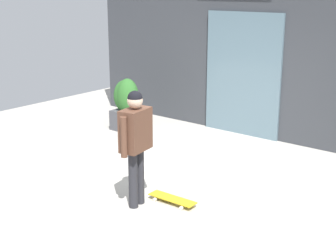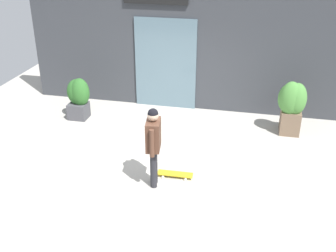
# 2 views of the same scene
# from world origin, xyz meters

# --- Properties ---
(ground_plane) EXTENTS (12.00, 12.00, 0.00)m
(ground_plane) POSITION_xyz_m (0.00, 0.00, 0.00)
(ground_plane) COLOR #B2ADA3
(building_facade) EXTENTS (8.61, 0.31, 3.27)m
(building_facade) POSITION_xyz_m (-0.02, 2.94, 1.63)
(building_facade) COLOR #383A3F
(building_facade) RESTS_ON ground_plane
(skateboarder) EXTENTS (0.33, 0.64, 1.65)m
(skateboarder) POSITION_xyz_m (0.24, -1.13, 1.01)
(skateboarder) COLOR #28282D
(skateboarder) RESTS_ON ground_plane
(skateboard) EXTENTS (0.74, 0.27, 0.08)m
(skateboard) POSITION_xyz_m (0.59, -0.77, 0.06)
(skateboard) COLOR gold
(skateboard) RESTS_ON ground_plane
(planter_box_right) EXTENTS (0.63, 0.51, 1.12)m
(planter_box_right) POSITION_xyz_m (-2.49, 1.52, 0.62)
(planter_box_right) COLOR #47474C
(planter_box_right) RESTS_ON ground_plane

